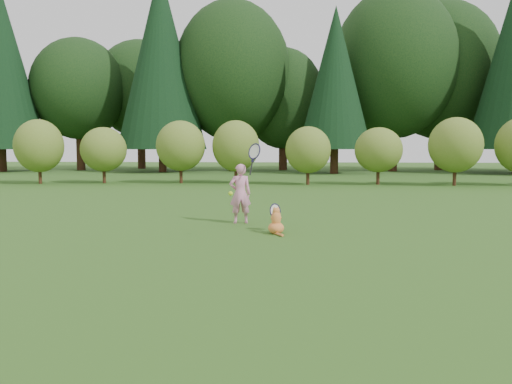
# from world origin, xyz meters

# --- Properties ---
(ground) EXTENTS (100.00, 100.00, 0.00)m
(ground) POSITION_xyz_m (0.00, 0.00, 0.00)
(ground) COLOR #225217
(ground) RESTS_ON ground
(shrub_row) EXTENTS (28.00, 3.00, 2.80)m
(shrub_row) POSITION_xyz_m (0.00, 13.00, 1.40)
(shrub_row) COLOR #5D7022
(shrub_row) RESTS_ON ground
(woodland_backdrop) EXTENTS (48.00, 10.00, 15.00)m
(woodland_backdrop) POSITION_xyz_m (0.00, 23.00, 7.50)
(woodland_backdrop) COLOR black
(woodland_backdrop) RESTS_ON ground
(child) EXTENTS (0.73, 0.51, 1.78)m
(child) POSITION_xyz_m (-0.17, 1.57, 0.63)
(child) COLOR pink
(child) RESTS_ON ground
(cat) EXTENTS (0.34, 0.66, 0.66)m
(cat) POSITION_xyz_m (0.59, 0.40, 0.25)
(cat) COLOR orange
(cat) RESTS_ON ground
(tennis_ball) EXTENTS (0.07, 0.07, 0.07)m
(tennis_ball) POSITION_xyz_m (-0.14, -0.19, 0.76)
(tennis_ball) COLOR #A6D418
(tennis_ball) RESTS_ON ground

